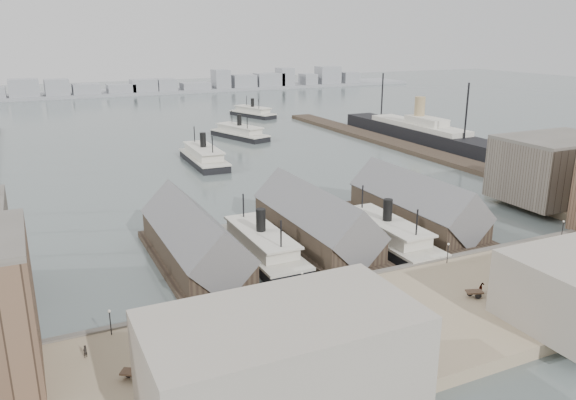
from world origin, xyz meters
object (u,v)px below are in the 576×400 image
ferry_docked_west (261,245)px  horse_cart_left (143,366)px  ocean_steamer (418,132)px  horse_cart_right (480,290)px  horse_cart_center (379,324)px

ferry_docked_west → horse_cart_left: size_ratio=6.29×
ocean_steamer → horse_cart_right: (-80.84, -119.96, -1.10)m
horse_cart_center → horse_cart_right: 21.45m
ocean_steamer → ferry_docked_west: bearing=-140.8°
horse_cart_left → horse_cart_center: size_ratio=0.94×
horse_cart_left → horse_cart_right: 53.89m
ocean_steamer → horse_cart_left: bearing=-138.6°
horse_cart_center → ferry_docked_west: bearing=23.3°
horse_cart_center → horse_cart_left: bearing=102.1°
ocean_steamer → horse_cart_right: bearing=-124.0°
ferry_docked_west → ocean_steamer: 135.52m
horse_cart_left → ferry_docked_west: bearing=-9.8°
horse_cart_center → horse_cart_right: (21.30, 2.49, -0.04)m
horse_cart_center → ocean_steamer: bearing=-20.9°
horse_cart_center → horse_cart_right: bearing=-64.4°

